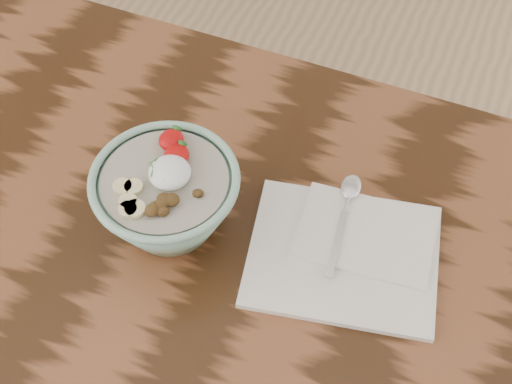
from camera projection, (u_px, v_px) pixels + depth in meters
table at (221, 318)px, 102.77cm from camera, size 160.00×90.00×75.00cm
breakfast_bowl at (167, 197)px, 95.64cm from camera, size 19.89×19.89×13.31cm
napkin at (348, 251)px, 97.79cm from camera, size 29.09×25.16×1.58cm
spoon at (348, 200)px, 101.18cm from camera, size 3.91×17.60×0.92cm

